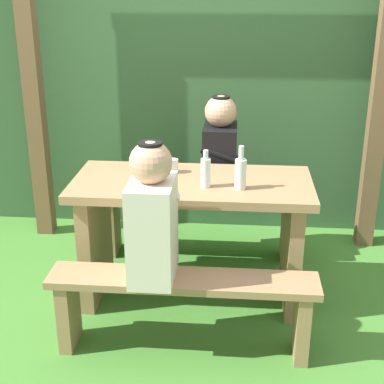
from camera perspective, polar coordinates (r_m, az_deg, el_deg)
The scene contains 13 objects.
ground_plane at distance 3.64m, azimuth -0.00°, elevation -10.34°, with size 12.00×12.00×0.00m, color #42802E.
hedge_backdrop at distance 4.78m, azimuth 1.68°, elevation 11.19°, with size 6.40×1.02×2.15m, color #345832.
pergola_post_left at distance 4.29m, azimuth -15.69°, elevation 9.82°, with size 0.12×0.12×2.23m, color brown.
pergola_post_right at distance 4.14m, azimuth 18.41°, elevation 9.13°, with size 0.12×0.12×2.23m, color brown.
picnic_table at distance 3.39m, azimuth -0.00°, elevation -2.80°, with size 1.40×0.64×0.77m.
bench_near at distance 3.00m, azimuth -0.92°, elevation -10.65°, with size 1.40×0.24×0.44m.
bench_far at distance 3.98m, azimuth 0.68°, elevation -2.28°, with size 1.40×0.24×0.44m.
person_white_shirt at distance 2.81m, azimuth -4.02°, elevation -2.50°, with size 0.25×0.35×0.72m.
person_black_coat at distance 3.81m, azimuth 2.83°, elevation 3.95°, with size 0.25×0.35×0.72m.
drinking_glass at distance 3.42m, azimuth -1.95°, elevation 2.64°, with size 0.07×0.07×0.08m, color silver.
bottle_left at distance 3.17m, azimuth 1.38°, elevation 2.06°, with size 0.06×0.06×0.22m.
bottle_right at distance 3.15m, azimuth 4.92°, elevation 1.97°, with size 0.07×0.07×0.25m.
cell_phone at distance 3.21m, azimuth -5.87°, elevation 0.57°, with size 0.07×0.14×0.01m, color black.
Camera 1 is at (0.27, -3.09, 1.90)m, focal length 52.97 mm.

